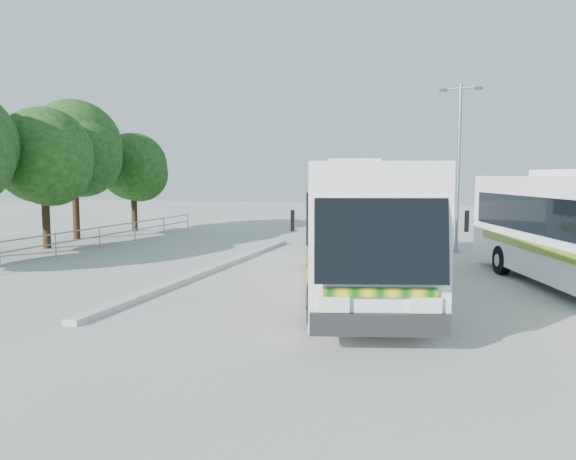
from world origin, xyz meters
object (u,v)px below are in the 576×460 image
(coach_main, at_px, (353,222))
(tree_far_c, at_px, (45,156))
(tree_far_d, at_px, (75,148))
(tree_far_e, at_px, (134,167))
(lamppost, at_px, (459,161))

(coach_main, bearing_deg, tree_far_c, 147.39)
(tree_far_d, bearing_deg, coach_main, -27.72)
(tree_far_d, distance_m, coach_main, 18.64)
(tree_far_e, bearing_deg, tree_far_d, -98.63)
(tree_far_d, bearing_deg, tree_far_c, -72.17)
(coach_main, xyz_separation_m, lamppost, (2.99, 8.91, 2.02))
(tree_far_c, height_order, lamppost, lamppost)
(tree_far_c, xyz_separation_m, lamppost, (18.11, 4.04, -0.24))
(tree_far_e, height_order, lamppost, lamppost)
(tree_far_e, height_order, coach_main, tree_far_e)
(tree_far_c, relative_size, lamppost, 0.89)
(tree_far_c, distance_m, lamppost, 18.56)
(tree_far_e, bearing_deg, lamppost, -12.59)
(lamppost, bearing_deg, tree_far_e, 175.21)
(coach_main, distance_m, lamppost, 9.61)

